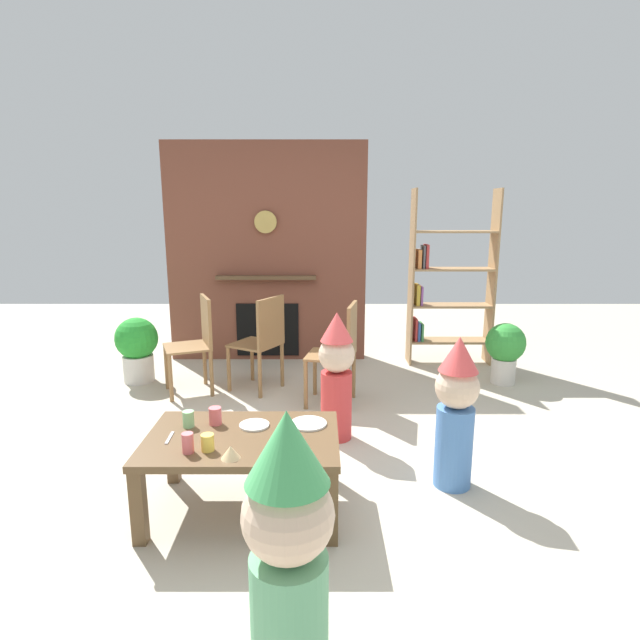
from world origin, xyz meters
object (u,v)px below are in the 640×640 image
at_px(paper_cup_near_left, 206,443).
at_px(child_with_cone_hat, 287,559).
at_px(paper_plate_rear, 307,423).
at_px(coffee_table, 241,447).
at_px(dining_chair_left, 196,339).
at_px(potted_plant_short, 136,346).
at_px(potted_plant_tall, 504,348).
at_px(child_in_pink, 455,409).
at_px(dining_chair_middle, 262,338).
at_px(paper_plate_front, 253,425).
at_px(dining_chair_right, 340,348).
at_px(bookshelf, 444,284).
at_px(paper_cup_near_right, 187,419).
at_px(child_by_the_chairs, 335,373).
at_px(birthday_cake_slice, 229,452).
at_px(paper_cup_far_left, 214,416).
at_px(paper_cup_center, 187,443).

bearing_deg(paper_cup_near_left, child_with_cone_hat, -64.21).
bearing_deg(paper_plate_rear, coffee_table, -157.43).
height_order(dining_chair_left, potted_plant_short, dining_chair_left).
xyz_separation_m(coffee_table, potted_plant_tall, (2.24, 2.15, -0.03)).
bearing_deg(potted_plant_short, paper_plate_rear, -49.82).
relative_size(coffee_table, potted_plant_short, 1.65).
distance_m(child_in_pink, dining_chair_middle, 2.16).
bearing_deg(paper_plate_front, paper_cup_near_left, -123.74).
distance_m(paper_plate_rear, dining_chair_right, 1.48).
height_order(bookshelf, dining_chair_left, bookshelf).
relative_size(paper_plate_rear, child_in_pink, 0.22).
relative_size(paper_cup_near_right, child_with_cone_hat, 0.09).
relative_size(paper_cup_near_left, dining_chair_middle, 0.10).
xyz_separation_m(paper_cup_near_right, dining_chair_middle, (0.23, 1.83, 0.01)).
bearing_deg(paper_plate_rear, potted_plant_short, 130.18).
distance_m(child_by_the_chairs, dining_chair_left, 1.61).
bearing_deg(bookshelf, potted_plant_short, -168.38).
xyz_separation_m(coffee_table, child_with_cone_hat, (0.33, -1.17, 0.19)).
height_order(paper_plate_rear, dining_chair_left, dining_chair_left).
relative_size(child_in_pink, potted_plant_short, 1.47).
height_order(paper_plate_front, potted_plant_short, potted_plant_short).
relative_size(paper_plate_front, potted_plant_tall, 0.29).
distance_m(bookshelf, birthday_cake_slice, 3.63).
relative_size(paper_cup_near_right, dining_chair_middle, 0.11).
xyz_separation_m(child_in_pink, dining_chair_middle, (-1.35, 1.69, 0.01)).
bearing_deg(dining_chair_right, dining_chair_middle, -13.92).
bearing_deg(coffee_table, child_in_pink, 11.81).
distance_m(birthday_cake_slice, dining_chair_right, 1.97).
bearing_deg(potted_plant_short, dining_chair_middle, -11.44).
bearing_deg(child_in_pink, paper_cup_near_right, -6.69).
distance_m(dining_chair_left, potted_plant_tall, 2.96).
distance_m(paper_plate_front, child_with_cone_hat, 1.34).
bearing_deg(paper_cup_far_left, paper_cup_near_left, -85.35).
xyz_separation_m(paper_cup_near_right, birthday_cake_slice, (0.31, -0.38, -0.01)).
relative_size(paper_cup_center, child_by_the_chairs, 0.11).
relative_size(paper_plate_front, paper_plate_rear, 0.82).
xyz_separation_m(paper_cup_near_left, paper_cup_near_right, (-0.17, 0.30, 0.00)).
height_order(coffee_table, paper_cup_near_left, paper_cup_near_left).
relative_size(child_in_pink, child_by_the_chairs, 0.99).
bearing_deg(potted_plant_short, dining_chair_left, -22.86).
relative_size(dining_chair_middle, potted_plant_tall, 1.49).
bearing_deg(paper_plate_front, dining_chair_right, 69.12).
bearing_deg(bookshelf, coffee_table, -122.15).
distance_m(paper_cup_near_left, paper_plate_front, 0.37).
bearing_deg(paper_cup_far_left, potted_plant_short, 120.17).
height_order(paper_cup_center, dining_chair_left, dining_chair_left).
distance_m(paper_cup_far_left, child_in_pink, 1.44).
height_order(child_with_cone_hat, potted_plant_tall, child_with_cone_hat).
bearing_deg(birthday_cake_slice, dining_chair_middle, 92.10).
bearing_deg(child_by_the_chairs, paper_cup_far_left, -12.67).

